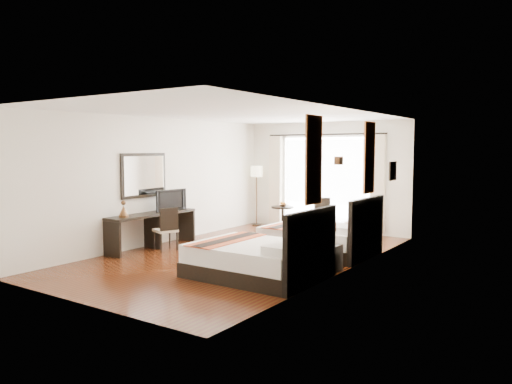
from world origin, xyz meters
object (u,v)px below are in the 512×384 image
Objects in this scene: bed_far at (322,238)px; floor_lamp at (257,175)px; side_table at (283,219)px; window_chair at (321,224)px; television at (169,200)px; table_lamp at (330,228)px; fruit_bowl at (283,205)px; desk_chair at (166,237)px; bed_near at (260,259)px; vase at (322,240)px; console_desk at (152,230)px; nightstand at (327,258)px.

floor_lamp is at bearing 143.38° from bed_far.
window_chair is at bearing 3.88° from side_table.
table_lamp is at bearing -86.52° from television.
window_chair is (1.02, 0.09, -0.41)m from fruit_bowl.
desk_chair is at bearing -104.76° from fruit_bowl.
table_lamp is 0.40× the size of desk_chair.
side_table is at bearing -83.37° from desk_chair.
window_chair is at bearing -14.08° from floor_lamp.
bed_near is 2.91m from desk_chair.
bed_far is 1.49m from table_lamp.
bed_near is 1.29× the size of floor_lamp.
vase is 0.07× the size of console_desk.
fruit_bowl is at bearing -27.87° from floor_lamp.
bed_far is 2.64m from fruit_bowl.
bed_near is at bearing -90.11° from bed_far.
floor_lamp reaches higher than console_desk.
floor_lamp is at bearing 152.53° from side_table.
fruit_bowl is (-1.96, 3.97, 0.38)m from bed_near.
side_table reaches higher than nightstand.
vase is at bearing 12.32° from window_chair.
table_lamp is 4.05m from side_table.
bed_far is 1.28× the size of floor_lamp.
side_table is (-1.98, 4.00, 0.02)m from bed_near.
console_desk is at bearing -178.71° from vase.
side_table is (0.84, 3.30, 0.06)m from desk_chair.
fruit_bowl is 1.10m from window_chair.
window_chair reaches higher than nightstand.
desk_chair is 0.98× the size of window_chair.
table_lamp is (0.76, 1.04, 0.44)m from bed_near.
side_table reaches higher than vase.
window_chair is (-1.68, 3.26, -0.29)m from vase.
bed_near is 3.32m from console_desk.
vase is 0.70× the size of fruit_bowl.
floor_lamp reaches higher than side_table.
vase is (-0.02, -0.17, 0.34)m from nightstand.
desk_chair reaches higher than table_lamp.
television is 0.91× the size of desk_chair.
floor_lamp is at bearing 152.13° from fruit_bowl.
console_desk is at bearing -175.34° from table_lamp.
table_lamp is 0.30m from vase.
bed_far is at bearing -41.40° from side_table.
console_desk is 4.05m from floor_lamp.
bed_far is at bearing 25.26° from console_desk.
table_lamp is at bearing 84.53° from vase.
bed_far reaches higher than fruit_bowl.
television is (-3.97, 0.23, 0.76)m from nightstand.
vase is at bearing -89.94° from television.
floor_lamp is 1.57m from fruit_bowl.
nightstand is 0.22× the size of console_desk.
nightstand is 3.31× the size of vase.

